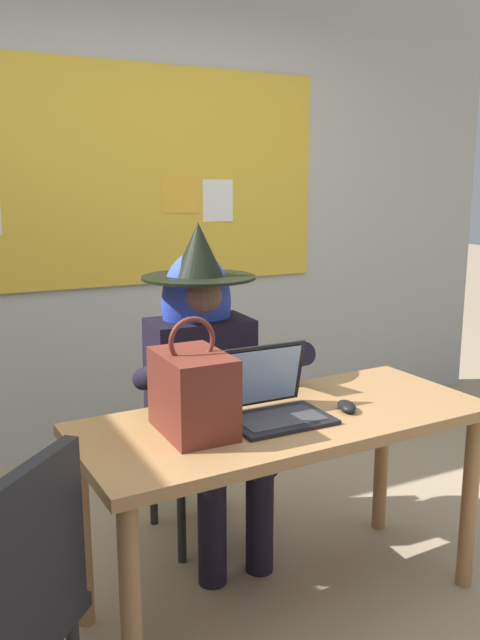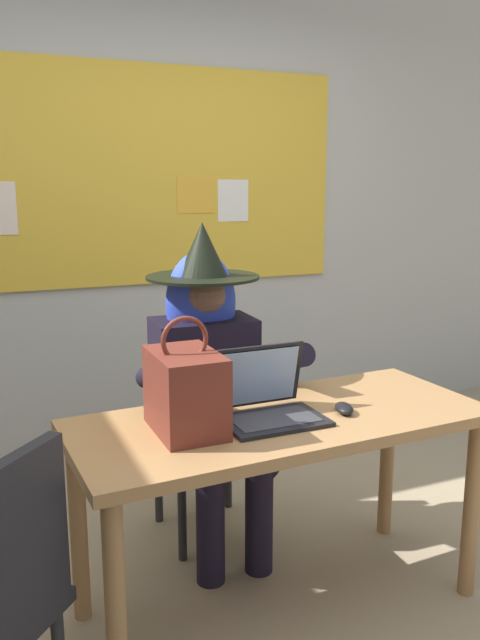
% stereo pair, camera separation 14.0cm
% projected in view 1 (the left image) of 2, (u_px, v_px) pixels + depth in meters
% --- Properties ---
extents(ground_plane, '(24.00, 24.00, 0.00)m').
position_uv_depth(ground_plane, '(290.00, 627.00, 2.24)').
color(ground_plane, tan).
extents(wall_back_bulletin, '(5.27, 1.93, 2.82)m').
position_uv_depth(wall_back_bulletin, '(120.00, 200.00, 3.58)').
color(wall_back_bulletin, '#B2B2AD').
rests_on(wall_back_bulletin, ground).
extents(desk_main, '(1.47, 0.67, 0.73)m').
position_uv_depth(desk_main, '(286.00, 442.00, 2.24)').
color(desk_main, '#A37547').
rests_on(desk_main, ground).
extents(chair_at_desk, '(0.42, 0.42, 0.89)m').
position_uv_depth(chair_at_desk, '(195.00, 420.00, 2.82)').
color(chair_at_desk, '#2D3347').
rests_on(chair_at_desk, ground).
extents(person_costumed, '(0.61, 0.71, 1.36)m').
position_uv_depth(person_costumed, '(205.00, 367.00, 2.66)').
color(person_costumed, black).
rests_on(person_costumed, ground).
extents(laptop, '(0.34, 0.28, 0.24)m').
position_uv_depth(laptop, '(272.00, 402.00, 2.19)').
color(laptop, black).
rests_on(laptop, desk_main).
extents(computer_mouse, '(0.09, 0.12, 0.03)m').
position_uv_depth(computer_mouse, '(347.00, 406.00, 2.26)').
color(computer_mouse, black).
rests_on(computer_mouse, desk_main).
extents(handbag, '(0.20, 0.30, 0.38)m').
position_uv_depth(handbag, '(193.00, 392.00, 2.04)').
color(handbag, maroon).
rests_on(handbag, desk_main).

